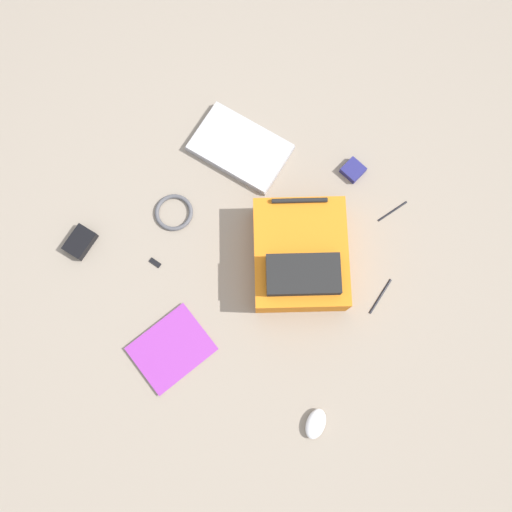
% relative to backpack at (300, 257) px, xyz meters
% --- Properties ---
extents(ground_plane, '(3.68, 3.68, 0.00)m').
position_rel_backpack_xyz_m(ground_plane, '(-0.13, -0.12, -0.08)').
color(ground_plane, gray).
extents(backpack, '(0.49, 0.50, 0.18)m').
position_rel_backpack_xyz_m(backpack, '(0.00, 0.00, 0.00)').
color(backpack, orange).
rests_on(backpack, ground_plane).
extents(laptop, '(0.37, 0.26, 0.03)m').
position_rel_backpack_xyz_m(laptop, '(-0.44, 0.21, -0.06)').
color(laptop, '#929296').
rests_on(laptop, ground_plane).
extents(book_red, '(0.26, 0.30, 0.01)m').
position_rel_backpack_xyz_m(book_red, '(-0.16, -0.52, -0.07)').
color(book_red, silver).
rests_on(book_red, ground_plane).
extents(computer_mouse, '(0.09, 0.12, 0.04)m').
position_rel_backpack_xyz_m(computer_mouse, '(0.38, -0.41, -0.06)').
color(computer_mouse, silver).
rests_on(computer_mouse, ground_plane).
extents(cable_coil, '(0.14, 0.14, 0.02)m').
position_rel_backpack_xyz_m(cable_coil, '(-0.47, -0.14, -0.07)').
color(cable_coil, '#4C4C51').
rests_on(cable_coil, ground_plane).
extents(power_brick, '(0.09, 0.12, 0.03)m').
position_rel_backpack_xyz_m(power_brick, '(-0.66, -0.43, -0.06)').
color(power_brick, black).
rests_on(power_brick, ground_plane).
extents(pen_black, '(0.05, 0.13, 0.01)m').
position_rel_backpack_xyz_m(pen_black, '(0.16, 0.36, -0.07)').
color(pen_black, black).
rests_on(pen_black, ground_plane).
extents(pen_blue, '(0.02, 0.15, 0.01)m').
position_rel_backpack_xyz_m(pen_blue, '(0.31, 0.08, -0.07)').
color(pen_blue, black).
rests_on(pen_blue, ground_plane).
extents(earbud_pouch, '(0.08, 0.08, 0.03)m').
position_rel_backpack_xyz_m(earbud_pouch, '(-0.05, 0.40, -0.06)').
color(earbud_pouch, navy).
rests_on(earbud_pouch, ground_plane).
extents(usb_stick, '(0.05, 0.02, 0.01)m').
position_rel_backpack_xyz_m(usb_stick, '(-0.40, -0.32, -0.07)').
color(usb_stick, black).
rests_on(usb_stick, ground_plane).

